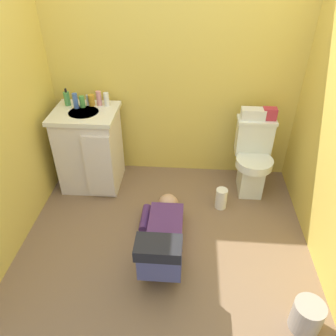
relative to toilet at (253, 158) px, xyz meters
name	(u,v)px	position (x,y,z in m)	size (l,w,h in m)	color
ground_plane	(165,237)	(-0.80, -0.74, -0.39)	(2.92, 3.10, 0.04)	#7D6148
wall_back	(174,60)	(-0.80, 0.35, 0.83)	(2.58, 0.08, 2.40)	#E2C351
toilet	(253,158)	(0.00, 0.00, 0.00)	(0.36, 0.46, 0.75)	white
vanity_cabinet	(90,148)	(-1.61, -0.02, 0.05)	(0.60, 0.53, 0.82)	silver
faucet	(87,100)	(-1.61, 0.13, 0.50)	(0.02, 0.02, 0.10)	silver
person_plumber	(162,238)	(-0.81, -0.94, -0.19)	(0.39, 1.06, 0.52)	#512D6B
tissue_box	(253,114)	(-0.05, 0.09, 0.43)	(0.22, 0.11, 0.10)	silver
toiletry_bag	(270,114)	(0.10, 0.09, 0.44)	(0.12, 0.09, 0.11)	#B22D3F
soap_dispenser	(67,98)	(-1.80, 0.11, 0.52)	(0.06, 0.06, 0.17)	#4B974C
bottle_blue	(75,101)	(-1.70, 0.05, 0.52)	(0.05, 0.05, 0.14)	#4366BA
bottle_green	(82,102)	(-1.65, 0.07, 0.51)	(0.05, 0.05, 0.11)	#4E9E48
bottle_amber	(92,100)	(-1.57, 0.12, 0.51)	(0.06, 0.06, 0.11)	gold
bottle_pink	(99,98)	(-1.50, 0.13, 0.52)	(0.05, 0.05, 0.14)	pink
bottle_white	(106,99)	(-1.43, 0.13, 0.52)	(0.05, 0.05, 0.13)	silver
trash_can	(307,316)	(0.19, -1.49, -0.25)	(0.20, 0.20, 0.23)	#9C928B
paper_towel_roll	(221,198)	(-0.30, -0.32, -0.26)	(0.11, 0.11, 0.21)	white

